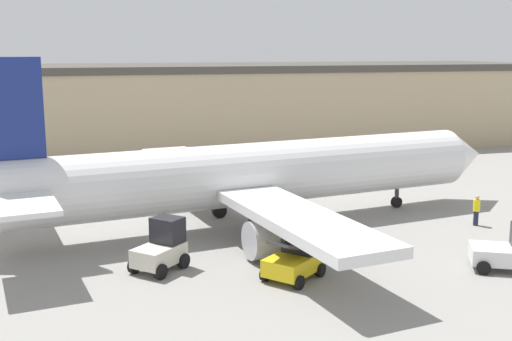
% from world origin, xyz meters
% --- Properties ---
extents(ground_plane, '(400.00, 400.00, 0.00)m').
position_xyz_m(ground_plane, '(0.00, 0.00, 0.00)').
color(ground_plane, gray).
extents(terminal_building, '(91.87, 15.57, 8.70)m').
position_xyz_m(terminal_building, '(-7.59, 30.14, 4.36)').
color(terminal_building, tan).
rests_on(terminal_building, ground_plane).
extents(airplane, '(35.59, 28.80, 10.00)m').
position_xyz_m(airplane, '(-0.86, -0.13, 3.03)').
color(airplane, silver).
rests_on(airplane, ground_plane).
extents(ground_crew_worker, '(0.40, 0.40, 1.84)m').
position_xyz_m(ground_crew_worker, '(12.59, -3.70, 0.98)').
color(ground_crew_worker, '#1E2338').
rests_on(ground_crew_worker, ground_plane).
extents(belt_loader_truck, '(3.28, 3.20, 2.22)m').
position_xyz_m(belt_loader_truck, '(-0.65, -9.08, 1.03)').
color(belt_loader_truck, yellow).
rests_on(belt_loader_truck, ground_plane).
extents(pushback_tug, '(3.06, 3.04, 2.45)m').
position_xyz_m(pushback_tug, '(-6.45, -6.29, 1.09)').
color(pushback_tug, beige).
rests_on(pushback_tug, ground_plane).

